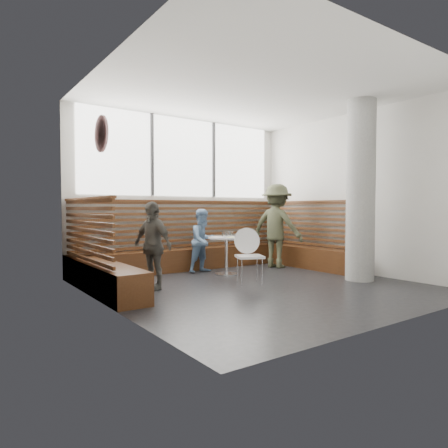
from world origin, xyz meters
TOP-DOWN VIEW (x-y plane):
  - room at (0.00, 0.00)m, footprint 5.00×5.00m
  - booth at (0.00, 1.77)m, footprint 5.00×2.50m
  - concrete_column at (1.85, -0.60)m, footprint 0.50×0.50m
  - wall_art at (-2.46, 0.40)m, footprint 0.03×0.50m
  - cafe_table at (0.24, 1.27)m, footprint 0.71×0.71m
  - cafe_chair at (0.02, 0.34)m, footprint 0.46×0.45m
  - adult_man at (1.70, 1.41)m, footprint 1.03×1.33m
  - child_back at (0.04, 1.78)m, footprint 0.68×0.56m
  - child_left at (-1.52, 0.83)m, footprint 0.55×0.88m
  - plate_near at (0.16, 1.40)m, footprint 0.20×0.20m
  - plate_far at (0.37, 1.37)m, footprint 0.19×0.19m
  - glass_left at (0.11, 1.16)m, footprint 0.07×0.07m
  - glass_mid at (0.25, 1.21)m, footprint 0.08×0.08m
  - glass_right at (0.41, 1.32)m, footprint 0.07×0.07m
  - menu_card at (0.24, 1.11)m, footprint 0.20×0.16m

SIDE VIEW (x-z plane):
  - booth at x=0.00m, z-range -0.31..1.13m
  - cafe_table at x=0.24m, z-range 0.16..0.89m
  - cafe_chair at x=0.02m, z-range 0.08..1.03m
  - child_back at x=0.04m, z-range 0.00..1.27m
  - child_left at x=-1.52m, z-range 0.00..1.40m
  - menu_card at x=0.24m, z-range 0.73..0.74m
  - plate_far at x=0.37m, z-range 0.73..0.75m
  - plate_near at x=0.16m, z-range 0.73..0.75m
  - glass_right at x=0.41m, z-range 0.73..0.84m
  - glass_left at x=0.11m, z-range 0.73..0.85m
  - glass_mid at x=0.25m, z-range 0.73..0.85m
  - adult_man at x=1.70m, z-range 0.00..1.81m
  - concrete_column at x=1.85m, z-range 0.00..3.20m
  - room at x=0.00m, z-range 0.00..3.20m
  - wall_art at x=-2.46m, z-range 2.05..2.55m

